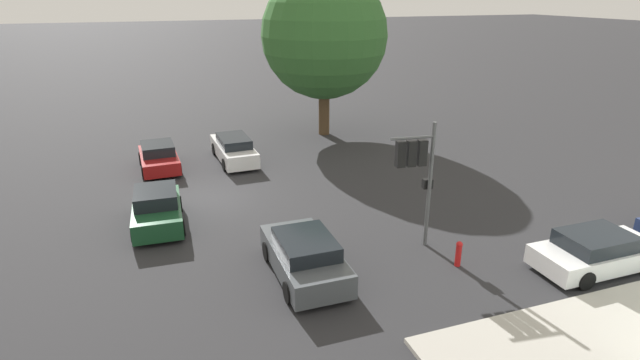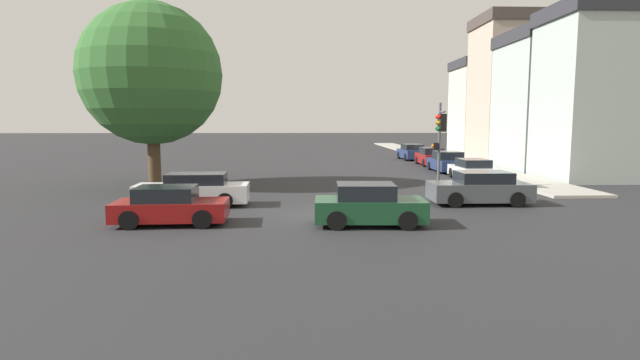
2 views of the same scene
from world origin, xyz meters
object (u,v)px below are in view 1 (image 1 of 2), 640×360
crossing_car_3 (305,256)px  parked_car_0 (597,252)px  traffic_signal (416,162)px  crossing_car_0 (234,149)px  crossing_car_1 (159,157)px  street_tree (324,36)px  crossing_car_2 (157,209)px  fire_hydrant (459,253)px

crossing_car_3 → parked_car_0: size_ratio=0.99×
traffic_signal → crossing_car_0: 12.91m
crossing_car_1 → street_tree: bearing=106.6°
crossing_car_2 → parked_car_0: 15.99m
crossing_car_3 → street_tree: bearing=-22.0°
traffic_signal → parked_car_0: size_ratio=1.06×
crossing_car_0 → crossing_car_3: crossing_car_3 is taller
parked_car_0 → fire_hydrant: (-1.66, -4.24, -0.14)m
traffic_signal → fire_hydrant: bearing=-149.3°
crossing_car_0 → crossing_car_3: (12.55, 0.03, 0.01)m
traffic_signal → crossing_car_3: bearing=105.5°
crossing_car_2 → traffic_signal: bearing=62.9°
crossing_car_0 → fire_hydrant: size_ratio=5.28×
crossing_car_0 → crossing_car_3: 12.55m
crossing_car_3 → parked_car_0: 9.73m
street_tree → crossing_car_3: street_tree is taller
traffic_signal → fire_hydrant: 3.41m
street_tree → crossing_car_3: (16.09, -6.50, -5.52)m
street_tree → traffic_signal: 15.89m
street_tree → crossing_car_3: size_ratio=2.35×
crossing_car_0 → fire_hydrant: 14.64m
crossing_car_1 → parked_car_0: 20.29m
crossing_car_0 → parked_car_0: 18.00m
crossing_car_3 → parked_car_0: (2.84, 9.31, -0.07)m
street_tree → crossing_car_3: 18.21m
crossing_car_3 → fire_hydrant: size_ratio=4.66×
street_tree → crossing_car_0: (3.55, -6.54, -5.53)m
crossing_car_2 → crossing_car_3: size_ratio=0.91×
fire_hydrant → traffic_signal: bearing=-156.1°
crossing_car_2 → crossing_car_3: bearing=40.6°
parked_car_0 → crossing_car_0: bearing=121.2°
crossing_car_1 → crossing_car_3: crossing_car_3 is taller
traffic_signal → crossing_car_0: (-11.90, -4.30, -2.57)m
crossing_car_2 → crossing_car_3: crossing_car_2 is taller
crossing_car_1 → crossing_car_3: size_ratio=0.93×
street_tree → parked_car_0: bearing=8.4°
street_tree → crossing_car_0: street_tree is taller
street_tree → fire_hydrant: street_tree is taller
parked_car_0 → fire_hydrant: parked_car_0 is taller
street_tree → crossing_car_3: bearing=-22.0°
street_tree → parked_car_0: 19.93m
traffic_signal → street_tree: bearing=-1.4°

